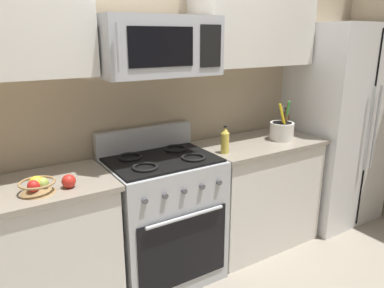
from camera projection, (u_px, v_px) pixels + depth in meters
name	position (u px, v px, depth m)	size (l,w,h in m)	color
wall_back	(138.00, 97.00, 2.73)	(8.00, 0.10, 2.60)	tan
counter_left	(19.00, 261.00, 2.18)	(1.15, 0.58, 0.91)	silver
range_oven	(163.00, 217.00, 2.67)	(0.76, 0.62, 1.09)	#B2B5BA
counter_right	(257.00, 192.00, 3.13)	(1.02, 0.58, 0.91)	silver
refrigerator	(337.00, 126.00, 3.47)	(0.84, 0.69, 1.84)	silver
microwave	(157.00, 46.00, 2.35)	(0.77, 0.44, 0.37)	#B2B5BA
upper_cabinets_right	(254.00, 14.00, 2.84)	(1.01, 0.34, 0.78)	silver
utensil_crock	(282.00, 130.00, 3.03)	(0.19, 0.19, 0.33)	white
fruit_basket	(38.00, 186.00, 2.01)	(0.19, 0.19, 0.10)	#9E7A4C
apple_loose	(69.00, 181.00, 2.08)	(0.08, 0.08, 0.08)	red
bottle_soy	(285.00, 122.00, 3.20)	(0.07, 0.07, 0.23)	#382314
bottle_oil	(225.00, 141.00, 2.68)	(0.06, 0.06, 0.21)	gold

